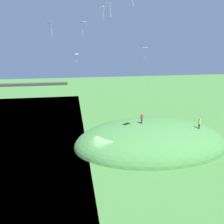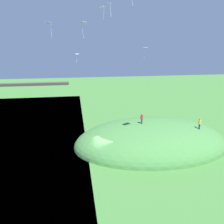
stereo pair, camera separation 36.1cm
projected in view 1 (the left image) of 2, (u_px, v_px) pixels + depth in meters
The scene contains 11 objects.
ground_plane at pixel (103, 155), 33.54m from camera, with size 160.00×160.00×0.00m, color #447D37.
grass_hill at pixel (151, 144), 37.43m from camera, with size 24.10×16.55×7.34m, color #46833F.
person_walking_path at pixel (142, 117), 35.38m from camera, with size 0.44×0.44×1.59m.
person_watching_kites at pixel (199, 122), 35.24m from camera, with size 0.55×0.55×1.68m.
kite_0 at pixel (77, 55), 39.59m from camera, with size 0.80×0.84×1.53m.
kite_2 at pixel (102, 8), 33.46m from camera, with size 0.84×0.84×1.74m.
kite_4 at pixel (83, 24), 33.78m from camera, with size 0.96×0.86×2.24m.
kite_6 at pixel (145, 48), 33.64m from camera, with size 0.89×1.05×1.57m.
kite_8 at pixel (109, 4), 31.76m from camera, with size 0.90×0.91×1.91m.
kite_9 at pixel (49, 24), 27.45m from camera, with size 0.84×0.92×1.78m.
mooring_post at pixel (84, 140), 37.63m from camera, with size 0.14×0.14×0.85m, color brown.
Camera 1 is at (-3.94, -30.26, 15.27)m, focal length 37.96 mm.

